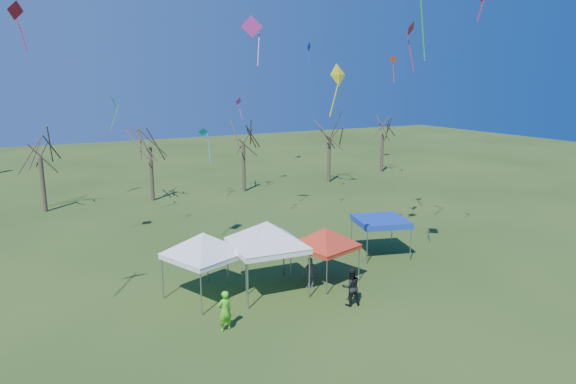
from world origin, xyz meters
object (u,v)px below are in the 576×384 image
(tent_red, at_px, (325,231))
(tree_3, at_px, (243,126))
(tree_4, at_px, (330,122))
(tree_1, at_px, (38,138))
(person_green, at_px, (225,311))
(person_grey, at_px, (311,273))
(tent_white_mid, at_px, (267,226))
(tree_5, at_px, (383,121))
(tent_blue, at_px, (381,221))
(person_dark, at_px, (351,287))
(tree_2, at_px, (149,127))
(tent_white_west, at_px, (203,237))

(tent_red, bearing_deg, tree_3, 77.01)
(tree_4, bearing_deg, tent_red, -123.28)
(tree_3, bearing_deg, tree_1, 177.94)
(person_green, height_order, person_grey, person_green)
(person_grey, bearing_deg, person_green, 22.47)
(tent_white_mid, xyz_separation_m, tent_red, (3.17, -0.27, -0.65))
(tree_5, xyz_separation_m, person_green, (-29.25, -26.52, -4.86))
(tent_blue, bearing_deg, person_green, -158.99)
(tent_red, bearing_deg, person_dark, -99.21)
(tent_blue, height_order, person_grey, tent_blue)
(tent_red, bearing_deg, tent_white_mid, 175.21)
(tree_5, bearing_deg, tree_1, -177.65)
(tree_2, xyz_separation_m, tree_5, (26.09, 1.69, -0.56))
(tree_4, distance_m, person_green, 32.57)
(tree_2, relative_size, tree_5, 1.10)
(tent_white_mid, relative_size, person_dark, 2.57)
(person_green, bearing_deg, tree_2, -105.92)
(tree_2, height_order, tree_5, tree_2)
(tree_1, distance_m, person_dark, 28.36)
(tent_red, relative_size, tent_blue, 1.03)
(tree_5, height_order, tent_red, tree_5)
(tent_white_mid, xyz_separation_m, person_grey, (2.06, -0.68, -2.53))
(tree_5, height_order, tent_white_west, tree_5)
(tree_3, relative_size, person_grey, 4.95)
(tent_white_mid, height_order, tent_red, tent_white_mid)
(tree_2, height_order, tree_3, tree_2)
(tree_2, height_order, tent_red, tree_2)
(tree_5, bearing_deg, tent_red, -133.50)
(tree_2, bearing_deg, tent_white_mid, -89.57)
(tent_blue, relative_size, person_green, 2.01)
(tree_1, distance_m, tent_red, 25.62)
(tree_5, relative_size, person_dark, 4.11)
(tree_1, relative_size, tree_3, 0.95)
(person_dark, bearing_deg, tree_2, -68.94)
(tree_4, height_order, tent_white_mid, tree_4)
(tree_3, bearing_deg, tent_red, -102.99)
(tree_4, bearing_deg, tree_1, 178.58)
(tree_4, height_order, person_green, tree_4)
(tent_white_west, height_order, person_grey, tent_white_west)
(tent_white_mid, bearing_deg, tree_3, 69.22)
(tree_1, bearing_deg, tent_white_mid, -68.99)
(tree_1, distance_m, tree_4, 26.13)
(tree_5, distance_m, person_green, 39.78)
(tent_white_west, bearing_deg, tent_red, -9.66)
(tent_blue, bearing_deg, tent_white_mid, -168.70)
(tent_red, height_order, tent_blue, tent_red)
(tree_4, bearing_deg, tree_3, 179.74)
(tree_2, relative_size, tent_white_west, 2.08)
(tree_4, bearing_deg, tree_2, 178.78)
(tent_white_west, height_order, tent_red, tent_white_west)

